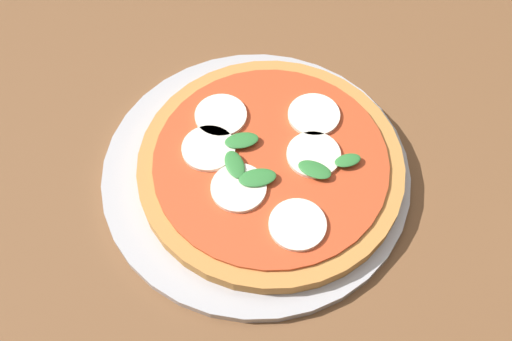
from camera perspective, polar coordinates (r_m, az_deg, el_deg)
name	(u,v)px	position (r m, az deg, el deg)	size (l,w,h in m)	color
ground_plane	(254,332)	(1.49, -0.15, -14.58)	(6.00, 6.00, 0.00)	#2D2B28
dining_table	(253,184)	(0.86, -0.25, -1.22)	(1.28, 1.03, 0.78)	brown
serving_tray	(256,172)	(0.75, 0.00, -0.16)	(0.37, 0.37, 0.01)	#B2B2B7
pizza	(270,165)	(0.73, 1.32, 0.55)	(0.31, 0.31, 0.03)	#C6843F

